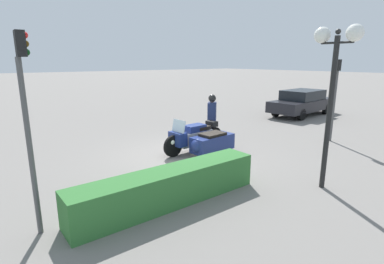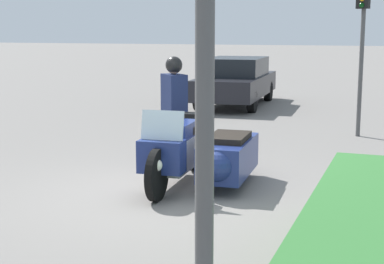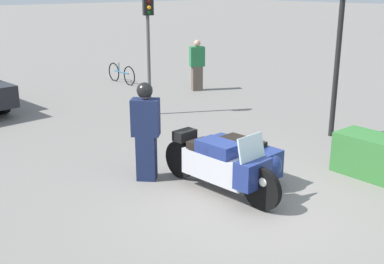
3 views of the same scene
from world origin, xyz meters
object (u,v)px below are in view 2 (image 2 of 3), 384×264
at_px(parked_car_background, 236,80).
at_px(traffic_light_far, 362,39).
at_px(police_motorcycle, 203,153).
at_px(hedge_bush_curbside, 349,247).
at_px(traffic_light_near, 207,20).
at_px(officer_rider, 174,107).

bearing_deg(parked_car_background, traffic_light_far, -140.89).
height_order(police_motorcycle, hedge_bush_curbside, police_motorcycle).
bearing_deg(parked_car_background, traffic_light_near, -168.59).
xyz_separation_m(officer_rider, traffic_light_near, (6.53, 2.81, 1.33)).
relative_size(traffic_light_far, parked_car_background, 0.66).
bearing_deg(parked_car_background, officer_rider, -175.62).
bearing_deg(hedge_bush_curbside, traffic_light_far, -175.84).
bearing_deg(hedge_bush_curbside, traffic_light_near, -10.94).
bearing_deg(hedge_bush_curbside, parked_car_background, -159.53).
bearing_deg(police_motorcycle, traffic_light_far, 156.35).
height_order(traffic_light_near, parked_car_background, traffic_light_near).
xyz_separation_m(hedge_bush_curbside, traffic_light_near, (2.43, -0.47, 1.89)).
xyz_separation_m(hedge_bush_curbside, traffic_light_far, (-7.75, -0.56, 1.65)).
xyz_separation_m(traffic_light_near, traffic_light_far, (-10.19, -0.09, -0.24)).
height_order(hedge_bush_curbside, traffic_light_far, traffic_light_far).
bearing_deg(traffic_light_near, parked_car_background, 18.18).
bearing_deg(traffic_light_near, officer_rider, 25.96).
bearing_deg(police_motorcycle, hedge_bush_curbside, 35.46).
relative_size(police_motorcycle, officer_rider, 1.43).
bearing_deg(officer_rider, traffic_light_far, -170.60).
bearing_deg(traffic_light_near, traffic_light_far, 3.22).
height_order(police_motorcycle, parked_car_background, parked_car_background).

